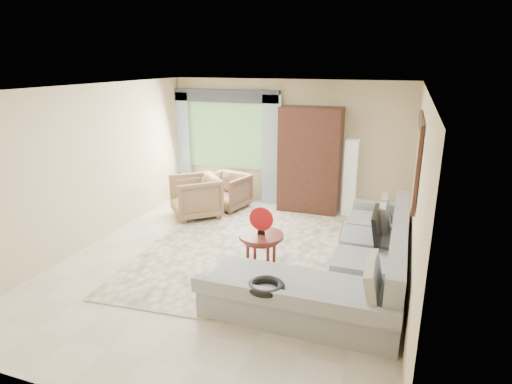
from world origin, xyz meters
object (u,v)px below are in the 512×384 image
at_px(coffee_table, 261,254).
at_px(floor_lamp, 350,178).
at_px(sectional_sofa, 351,269).
at_px(armchair_right, 227,191).
at_px(potted_plant, 187,183).
at_px(tv_screen, 377,227).
at_px(armchair_left, 196,197).
at_px(armoire, 310,160).

height_order(coffee_table, floor_lamp, floor_lamp).
height_order(sectional_sofa, armchair_right, sectional_sofa).
distance_m(sectional_sofa, potted_plant, 5.08).
height_order(tv_screen, armchair_right, tv_screen).
bearing_deg(sectional_sofa, armchair_right, 139.24).
bearing_deg(floor_lamp, potted_plant, 179.16).
bearing_deg(tv_screen, floor_lamp, 106.03).
height_order(armchair_left, armchair_right, armchair_left).
relative_size(potted_plant, armoire, 0.27).
xyz_separation_m(sectional_sofa, armchair_right, (-2.86, 2.46, 0.08)).
bearing_deg(sectional_sofa, tv_screen, 62.89).
relative_size(tv_screen, armchair_left, 0.83).
relative_size(tv_screen, armchair_right, 0.93).
xyz_separation_m(sectional_sofa, armchair_left, (-3.24, 1.81, 0.12)).
height_order(tv_screen, coffee_table, tv_screen).
height_order(coffee_table, armoire, armoire).
bearing_deg(floor_lamp, armchair_right, -168.44).
bearing_deg(armchair_left, potted_plant, 173.94).
distance_m(sectional_sofa, floor_lamp, 3.03).
relative_size(coffee_table, potted_plant, 1.10).
height_order(armchair_right, armoire, armoire).
bearing_deg(floor_lamp, tv_screen, -73.97).
bearing_deg(armchair_right, potted_plant, 170.28).
height_order(armchair_right, floor_lamp, floor_lamp).
bearing_deg(sectional_sofa, potted_plant, 143.63).
height_order(sectional_sofa, potted_plant, sectional_sofa).
bearing_deg(armoire, tv_screen, -57.74).
xyz_separation_m(sectional_sofa, potted_plant, (-4.09, 3.01, 0.00)).
height_order(tv_screen, armchair_left, tv_screen).
bearing_deg(armchair_left, coffee_table, 5.48).
bearing_deg(tv_screen, armchair_left, 159.81).
distance_m(sectional_sofa, tv_screen, 0.73).
bearing_deg(armchair_right, tv_screen, -17.57).
relative_size(tv_screen, floor_lamp, 0.49).
xyz_separation_m(armchair_left, armoire, (2.01, 1.09, 0.65)).
bearing_deg(coffee_table, sectional_sofa, 2.85).
bearing_deg(floor_lamp, armoire, -175.71).
bearing_deg(armoire, armchair_left, -151.60).
relative_size(sectional_sofa, tv_screen, 4.68).
bearing_deg(armchair_left, armchair_right, 108.02).
xyz_separation_m(sectional_sofa, coffee_table, (-1.25, -0.06, 0.05)).
xyz_separation_m(tv_screen, armchair_right, (-3.12, 1.94, -0.36)).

